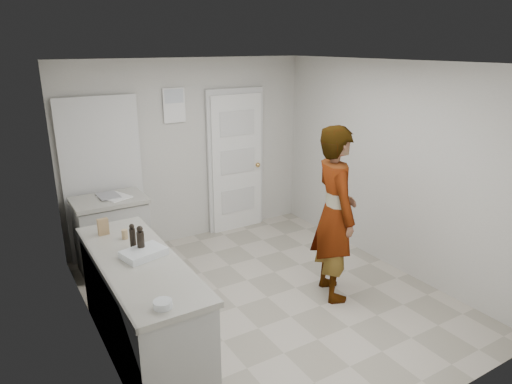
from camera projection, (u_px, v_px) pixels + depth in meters
ground at (267, 297)px, 5.04m from camera, size 4.00×4.00×0.00m
room_shell at (180, 170)px, 6.22m from camera, size 4.00×4.00×4.00m
main_counter at (142, 310)px, 4.03m from camera, size 0.64×1.96×0.93m
side_counter at (113, 237)px, 5.55m from camera, size 0.84×0.61×0.93m
person at (335, 214)px, 4.84m from camera, size 0.65×0.80×1.90m
cake_mix_box at (103, 227)px, 4.35m from camera, size 0.10×0.05×0.16m
spice_jar at (125, 234)px, 4.27m from camera, size 0.06×0.06×0.09m
oil_cruet_a at (141, 240)px, 3.94m from camera, size 0.06×0.06×0.26m
oil_cruet_b at (133, 237)px, 4.02m from camera, size 0.05×0.05×0.24m
baking_dish at (144, 253)px, 3.92m from camera, size 0.40×0.33×0.06m
egg_bowl at (163, 304)px, 3.16m from camera, size 0.13×0.13×0.05m
papers at (115, 197)px, 5.44m from camera, size 0.38×0.43×0.01m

